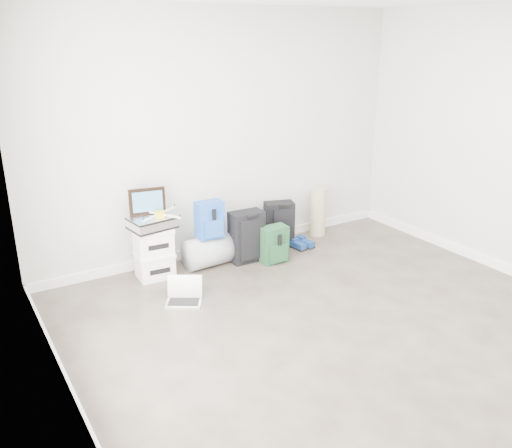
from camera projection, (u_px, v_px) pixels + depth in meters
ground at (371, 349)px, 4.41m from camera, size 5.00×5.00×0.00m
room_envelope at (387, 139)px, 3.85m from camera, size 4.52×5.02×2.71m
boxes_stack at (154, 253)px, 5.61m from camera, size 0.40×0.33×0.54m
briefcase at (152, 223)px, 5.50m from camera, size 0.47×0.37×0.13m
painting at (147, 201)px, 5.51m from camera, size 0.37×0.09×0.28m
drone at (160, 214)px, 5.49m from camera, size 0.47×0.47×0.05m
duffel_bag at (210, 251)px, 5.92m from camera, size 0.56×0.37×0.34m
blue_backpack at (210, 221)px, 5.77m from camera, size 0.29×0.22×0.40m
large_suitcase at (247, 237)px, 6.00m from camera, size 0.38×0.25×0.58m
green_backpack at (274, 245)px, 6.00m from camera, size 0.30×0.22×0.41m
carry_on at (279, 224)px, 6.45m from camera, size 0.39×0.31×0.54m
shoes at (301, 244)px, 6.45m from camera, size 0.26×0.26×0.08m
rolled_rug at (318, 212)px, 6.77m from camera, size 0.20×0.20×0.60m
laptop at (184, 296)px, 5.17m from camera, size 0.41×0.38×0.24m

